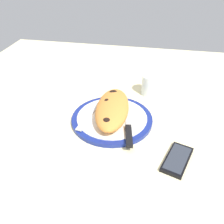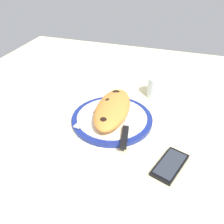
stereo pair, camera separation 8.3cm
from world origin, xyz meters
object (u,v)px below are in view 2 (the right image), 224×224
at_px(calzone, 113,109).
at_px(water_glass, 156,88).
at_px(knife, 125,131).
at_px(fork, 87,117).
at_px(plate, 112,119).
at_px(smartphone, 170,165).

height_order(calzone, water_glass, water_glass).
relative_size(knife, water_glass, 2.80).
bearing_deg(fork, plate, 110.69).
bearing_deg(fork, knife, 76.37).
bearing_deg(smartphone, water_glass, -163.99).
bearing_deg(knife, water_glass, 169.74).
bearing_deg(plate, water_glass, 150.96).
distance_m(fork, smartphone, 0.32).
xyz_separation_m(plate, knife, (0.07, 0.07, 0.01)).
height_order(plate, fork, fork).
relative_size(fork, knife, 0.71).
xyz_separation_m(knife, smartphone, (0.09, 0.15, -0.02)).
xyz_separation_m(plate, water_glass, (-0.21, 0.12, 0.03)).
bearing_deg(calzone, fork, -65.64).
distance_m(plate, water_glass, 0.24).
bearing_deg(smartphone, calzone, -126.31).
height_order(knife, smartphone, knife).
distance_m(calzone, knife, 0.10).
xyz_separation_m(fork, knife, (0.04, 0.15, 0.00)).
bearing_deg(water_glass, calzone, -29.42).
xyz_separation_m(calzone, knife, (0.07, 0.06, -0.02)).
xyz_separation_m(plate, fork, (0.03, -0.08, 0.01)).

